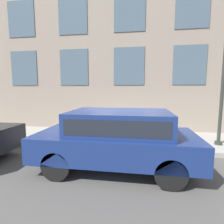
{
  "coord_description": "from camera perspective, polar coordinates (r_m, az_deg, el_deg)",
  "views": [
    {
      "loc": [
        -6.04,
        -0.53,
        2.23
      ],
      "look_at": [
        0.95,
        0.55,
        1.34
      ],
      "focal_mm": 28.0,
      "sensor_mm": 36.0,
      "label": 1
    }
  ],
  "objects": [
    {
      "name": "sidewalk",
      "position": [
        7.84,
        4.62,
        -8.79
      ],
      "size": [
        2.96,
        60.0,
        0.16
      ],
      "color": "#9E9B93",
      "rests_on": "ground_plane"
    },
    {
      "name": "parked_truck_navy_near",
      "position": [
        4.97,
        1.75,
        -7.66
      ],
      "size": [
        2.03,
        4.41,
        1.66
      ],
      "color": "black",
      "rests_on": "ground_plane"
    },
    {
      "name": "fire_hydrant",
      "position": [
        6.94,
        3.24,
        -6.79
      ],
      "size": [
        0.32,
        0.44,
        0.77
      ],
      "color": "gray",
      "rests_on": "sidewalk"
    },
    {
      "name": "ground_plane",
      "position": [
        6.46,
        3.63,
        -13.08
      ],
      "size": [
        80.0,
        80.0,
        0.0
      ],
      "primitive_type": "plane",
      "color": "#514F4C"
    },
    {
      "name": "person",
      "position": [
        7.56,
        -2.96,
        -3.34
      ],
      "size": [
        0.28,
        0.18,
        1.15
      ],
      "rotation": [
        0.0,
        0.0,
        2.58
      ],
      "color": "#998466",
      "rests_on": "sidewalk"
    },
    {
      "name": "building_facade",
      "position": [
        9.61,
        5.74,
        24.7
      ],
      "size": [
        0.33,
        40.0,
        10.28
      ],
      "color": "gray",
      "rests_on": "ground_plane"
    }
  ]
}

